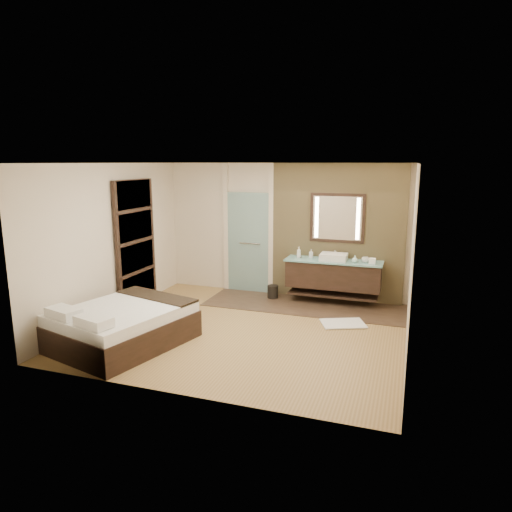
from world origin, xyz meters
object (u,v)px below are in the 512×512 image
(vanity, at_px, (333,274))
(bed, at_px, (123,326))
(waste_bin, at_px, (273,292))
(mirror_unit, at_px, (337,218))

(vanity, distance_m, bed, 4.07)
(bed, relative_size, waste_bin, 8.06)
(vanity, relative_size, waste_bin, 6.82)
(mirror_unit, bearing_deg, bed, -128.71)
(vanity, xyz_separation_m, waste_bin, (-1.20, -0.07, -0.44))
(bed, bearing_deg, vanity, 63.84)
(mirror_unit, relative_size, bed, 0.48)
(waste_bin, bearing_deg, mirror_unit, 14.33)
(vanity, distance_m, mirror_unit, 1.10)
(vanity, relative_size, mirror_unit, 1.75)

